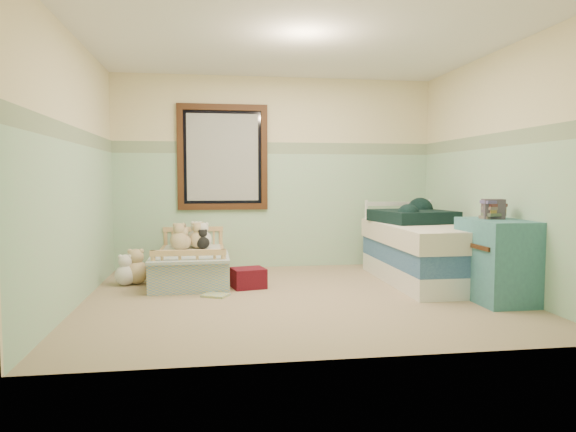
{
  "coord_description": "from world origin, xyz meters",
  "views": [
    {
      "loc": [
        -0.86,
        -5.01,
        1.18
      ],
      "look_at": [
        -0.06,
        0.35,
        0.78
      ],
      "focal_mm": 32.24,
      "sensor_mm": 36.0,
      "label": 1
    }
  ],
  "objects": [
    {
      "name": "window_frame",
      "position": [
        -0.7,
        1.76,
        1.45
      ],
      "size": [
        1.16,
        0.06,
        1.36
      ],
      "primitive_type": "cube",
      "color": "#351E0F",
      "rests_on": "wall_back"
    },
    {
      "name": "plush_bed_white",
      "position": [
        -1.04,
        1.55,
        0.43
      ],
      "size": [
        0.22,
        0.22,
        0.22
      ],
      "primitive_type": "sphere",
      "color": "white",
      "rests_on": "toddler_mattress"
    },
    {
      "name": "extra_plush_2",
      "position": [
        -1.24,
        1.31,
        0.43
      ],
      "size": [
        0.22,
        0.22,
        0.22
      ],
      "primitive_type": "sphere",
      "color": "tan",
      "rests_on": "toddler_mattress"
    },
    {
      "name": "wall_right",
      "position": [
        2.1,
        0.0,
        1.25
      ],
      "size": [
        0.04,
        3.6,
        2.5
      ],
      "primitive_type": "cube",
      "color": "beige",
      "rests_on": "floor"
    },
    {
      "name": "dresser",
      "position": [
        1.84,
        -0.45,
        0.39
      ],
      "size": [
        0.49,
        0.79,
        0.79
      ],
      "primitive_type": "cube",
      "color": "#366475",
      "rests_on": "floor"
    },
    {
      "name": "wall_front",
      "position": [
        0.0,
        -1.8,
        1.25
      ],
      "size": [
        4.2,
        0.04,
        2.5
      ],
      "primitive_type": "cube",
      "color": "beige",
      "rests_on": "floor"
    },
    {
      "name": "wall_back",
      "position": [
        0.0,
        1.8,
        1.25
      ],
      "size": [
        4.2,
        0.04,
        2.5
      ],
      "primitive_type": "cube",
      "color": "beige",
      "rests_on": "floor"
    },
    {
      "name": "teal_blanket",
      "position": [
        1.5,
        0.8,
        0.73
      ],
      "size": [
        0.92,
        0.95,
        0.14
      ],
      "primitive_type": "cube",
      "rotation": [
        0.0,
        0.0,
        0.17
      ],
      "color": "black",
      "rests_on": "twin_mattress"
    },
    {
      "name": "toddler_bed_frame",
      "position": [
        -1.09,
        1.05,
        0.1
      ],
      "size": [
        0.77,
        1.54,
        0.2
      ],
      "primitive_type": "cube",
      "color": "tan",
      "rests_on": "floor"
    },
    {
      "name": "plush_bed_dark",
      "position": [
        -0.96,
        1.33,
        0.4
      ],
      "size": [
        0.16,
        0.16,
        0.16
      ],
      "primitive_type": "sphere",
      "color": "black",
      "rests_on": "toddler_mattress"
    },
    {
      "name": "plush_bed_tan",
      "position": [
        -1.19,
        1.33,
        0.41
      ],
      "size": [
        0.18,
        0.18,
        0.18
      ],
      "primitive_type": "sphere",
      "color": "tan",
      "rests_on": "toddler_mattress"
    },
    {
      "name": "twin_bed_frame",
      "position": [
        1.55,
        0.5,
        0.11
      ],
      "size": [
        0.92,
        1.85,
        0.22
      ],
      "primitive_type": "cube",
      "color": "white",
      "rests_on": "floor"
    },
    {
      "name": "plush_floor_cream",
      "position": [
        -1.8,
        0.82,
        0.12
      ],
      "size": [
        0.23,
        0.23,
        0.23
      ],
      "primitive_type": "sphere",
      "color": "white",
      "rests_on": "floor"
    },
    {
      "name": "floor_book",
      "position": [
        -0.82,
        0.14,
        0.01
      ],
      "size": [
        0.31,
        0.28,
        0.02
      ],
      "primitive_type": "cube",
      "rotation": [
        0.0,
        0.0,
        -0.48
      ],
      "color": "yellow",
      "rests_on": "floor"
    },
    {
      "name": "window_blinds",
      "position": [
        -0.7,
        1.77,
        1.45
      ],
      "size": [
        0.92,
        0.01,
        1.12
      ],
      "primitive_type": "cube",
      "color": "#B6B6B3",
      "rests_on": "window_frame"
    },
    {
      "name": "ceiling",
      "position": [
        0.0,
        0.0,
        2.51
      ],
      "size": [
        4.2,
        3.6,
        0.02
      ],
      "primitive_type": "cube",
      "color": "white",
      "rests_on": "wall_back"
    },
    {
      "name": "wainscot_mint",
      "position": [
        0.0,
        1.79,
        0.75
      ],
      "size": [
        4.2,
        0.01,
        1.5
      ],
      "primitive_type": "cube",
      "color": "#9BCEA1",
      "rests_on": "floor"
    },
    {
      "name": "floor",
      "position": [
        0.0,
        0.0,
        -0.01
      ],
      "size": [
        4.2,
        3.6,
        0.02
      ],
      "primitive_type": "cube",
      "color": "#978160",
      "rests_on": "ground"
    },
    {
      "name": "twin_mattress",
      "position": [
        1.55,
        0.5,
        0.55
      ],
      "size": [
        0.96,
        1.88,
        0.22
      ],
      "primitive_type": "cube",
      "color": "beige",
      "rests_on": "twin_boxspring"
    },
    {
      "name": "book_stack",
      "position": [
        1.84,
        -0.37,
        0.88
      ],
      "size": [
        0.22,
        0.19,
        0.19
      ],
      "primitive_type": "cube",
      "rotation": [
        0.0,
        0.0,
        -0.25
      ],
      "color": "#422324",
      "rests_on": "dresser"
    },
    {
      "name": "wall_left",
      "position": [
        -2.1,
        0.0,
        1.25
      ],
      "size": [
        0.04,
        3.6,
        2.5
      ],
      "primitive_type": "cube",
      "color": "beige",
      "rests_on": "floor"
    },
    {
      "name": "toddler_mattress",
      "position": [
        -1.09,
        1.05,
        0.26
      ],
      "size": [
        0.7,
        1.47,
        0.12
      ],
      "primitive_type": "cube",
      "color": "silver",
      "rests_on": "toddler_bed_frame"
    },
    {
      "name": "twin_boxspring",
      "position": [
        1.55,
        0.5,
        0.33
      ],
      "size": [
        0.92,
        1.85,
        0.22
      ],
      "primitive_type": "cube",
      "color": "navy",
      "rests_on": "twin_bed_frame"
    },
    {
      "name": "extra_plush_1",
      "position": [
        -0.96,
        1.39,
        0.43
      ],
      "size": [
        0.22,
        0.22,
        0.22
      ],
      "primitive_type": "sphere",
      "color": "white",
      "rests_on": "toddler_mattress"
    },
    {
      "name": "plush_floor_tan",
      "position": [
        -1.69,
        0.88,
        0.13
      ],
      "size": [
        0.27,
        0.27,
        0.27
      ],
      "primitive_type": "sphere",
      "color": "tan",
      "rests_on": "floor"
    },
    {
      "name": "patchwork_quilt",
      "position": [
        -1.09,
        0.57,
        0.33
      ],
      "size": [
        0.83,
        0.77,
        0.03
      ],
      "primitive_type": "cube",
      "color": "#6296C8",
      "rests_on": "toddler_mattress"
    },
    {
      "name": "extra_plush_0",
      "position": [
        -1.23,
        1.58,
        0.41
      ],
      "size": [
        0.19,
        0.19,
        0.19
      ],
      "primitive_type": "sphere",
      "color": "white",
      "rests_on": "toddler_mattress"
    },
    {
      "name": "border_strip",
      "position": [
        0.0,
        1.79,
        1.57
      ],
      "size": [
        4.2,
        0.01,
        0.15
      ],
      "primitive_type": "cube",
      "color": "#49724C",
      "rests_on": "wall_back"
    },
    {
      "name": "extra_plush_3",
      "position": [
        -1.01,
        1.39,
        0.43
      ],
      "size": [
        0.22,
        0.22,
        0.22
      ],
      "primitive_type": "sphere",
      "color": "tan",
      "rests_on": "toddler_mattress"
    },
    {
      "name": "red_pillow",
      "position": [
        -0.47,
        0.5,
        0.11
      ],
      "size": [
        0.39,
        0.36,
        0.21
      ],
      "primitive_type": "cube",
      "rotation": [
        0.0,
        0.0,
        0.21
      ],
      "color": "maroon",
      "rests_on": "floor"
    },
    {
      "name": "plush_bed_brown",
      "position": [
        -1.24,
        1.55,
        0.42
      ],
      "size": [
        0.2,
        0.2,
        0.2
      ],
      "primitive_type": "sphere",
      "color": "brown",
      "rests_on": "toddler_mattress"
    }
  ]
}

